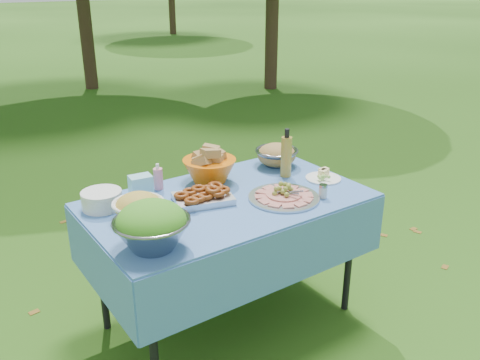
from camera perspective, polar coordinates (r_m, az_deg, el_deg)
name	(u,v)px	position (r m, az deg, el deg)	size (l,w,h in m)	color
ground	(229,317)	(3.08, -1.21, -15.15)	(80.00, 80.00, 0.00)	#183509
picnic_table	(229,261)	(2.86, -1.27, -9.07)	(1.46, 0.86, 0.76)	#84B2FF
salad_bowl	(152,226)	(2.20, -9.88, -5.06)	(0.33, 0.33, 0.22)	gray
pasta_bowl_white	(138,207)	(2.48, -11.33, -2.95)	(0.24, 0.24, 0.14)	white
plate_stack	(102,200)	(2.66, -15.25, -2.14)	(0.20, 0.20, 0.09)	white
wipes_box	(141,185)	(2.77, -11.08, -0.57)	(0.12, 0.09, 0.11)	#94E4F4
sanitizer_bottle	(158,176)	(2.82, -9.18, 0.40)	(0.05, 0.05, 0.15)	pink
bread_bowl	(209,164)	(2.89, -3.45, 1.76)	(0.30, 0.30, 0.20)	orange
pasta_bowl_steel	(277,155)	(3.15, 4.13, 2.87)	(0.26, 0.26, 0.14)	gray
fried_tray	(203,196)	(2.64, -4.18, -1.75)	(0.30, 0.21, 0.07)	silver
charcuterie_platter	(284,191)	(2.68, 4.97, -1.25)	(0.38, 0.38, 0.09)	silver
oil_bottle	(286,153)	(2.95, 5.22, 3.06)	(0.06, 0.06, 0.29)	#AC9237
cheese_plate	(323,175)	(2.97, 9.36, 0.61)	(0.21, 0.21, 0.06)	white
shaker	(323,191)	(2.72, 9.30, -1.23)	(0.05, 0.05, 0.07)	silver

